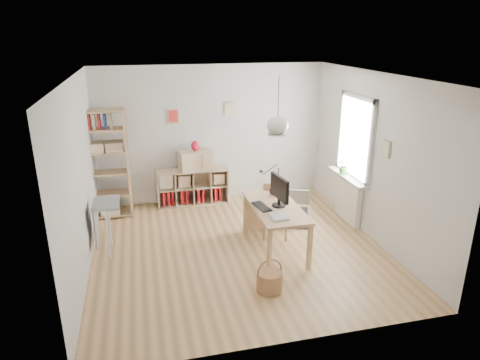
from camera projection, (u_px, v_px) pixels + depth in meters
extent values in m
plane|color=tan|center=(238.00, 248.00, 6.83)|extent=(4.50, 4.50, 0.00)
plane|color=white|center=(212.00, 134.00, 8.45)|extent=(4.50, 0.00, 4.50)
plane|color=white|center=(289.00, 234.00, 4.32)|extent=(4.50, 0.00, 4.50)
plane|color=white|center=(80.00, 180.00, 5.89)|extent=(0.00, 4.50, 4.50)
plane|color=white|center=(374.00, 158.00, 6.88)|extent=(0.00, 4.50, 4.50)
plane|color=white|center=(238.00, 76.00, 5.94)|extent=(4.50, 4.50, 0.00)
cylinder|color=black|center=(278.00, 100.00, 6.03)|extent=(0.01, 0.01, 0.68)
ellipsoid|color=white|center=(278.00, 126.00, 6.15)|extent=(0.32, 0.32, 0.27)
cube|color=white|center=(356.00, 138.00, 7.36)|extent=(0.03, 1.00, 1.30)
cube|color=silver|center=(371.00, 145.00, 6.86)|extent=(0.06, 0.08, 1.46)
cube|color=silver|center=(341.00, 131.00, 7.85)|extent=(0.06, 0.08, 1.46)
cube|color=silver|center=(359.00, 97.00, 7.13)|extent=(0.06, 1.16, 0.08)
cube|color=silver|center=(352.00, 175.00, 7.58)|extent=(0.06, 1.16, 0.08)
cube|color=white|center=(348.00, 200.00, 7.73)|extent=(0.10, 0.80, 0.80)
cube|color=silver|center=(348.00, 177.00, 7.58)|extent=(0.22, 1.20, 0.06)
cube|color=tan|center=(275.00, 207.00, 6.57)|extent=(0.70, 1.50, 0.04)
cube|color=tan|center=(269.00, 252.00, 5.99)|extent=(0.06, 0.06, 0.71)
cube|color=tan|center=(245.00, 213.00, 7.28)|extent=(0.06, 0.06, 0.71)
cube|color=tan|center=(309.00, 248.00, 6.12)|extent=(0.06, 0.06, 0.71)
cube|color=tan|center=(279.00, 210.00, 7.41)|extent=(0.06, 0.06, 0.71)
cube|color=#CCAE86|center=(193.00, 203.00, 8.60)|extent=(1.40, 0.38, 0.03)
cube|color=#CCAE86|center=(192.00, 170.00, 8.37)|extent=(1.40, 0.38, 0.03)
cube|color=#CCAE86|center=(158.00, 189.00, 8.34)|extent=(0.03, 0.38, 0.72)
cube|color=#CCAE86|center=(227.00, 184.00, 8.64)|extent=(0.03, 0.38, 0.72)
cube|color=#CCAE86|center=(192.00, 184.00, 8.65)|extent=(1.40, 0.02, 0.72)
cube|color=maroon|center=(164.00, 197.00, 8.44)|extent=(0.06, 0.26, 0.30)
cube|color=maroon|center=(168.00, 196.00, 8.46)|extent=(0.05, 0.26, 0.30)
cube|color=maroon|center=(172.00, 196.00, 8.47)|extent=(0.05, 0.26, 0.30)
cube|color=maroon|center=(182.00, 195.00, 8.51)|extent=(0.05, 0.26, 0.30)
cube|color=maroon|center=(186.00, 195.00, 8.53)|extent=(0.05, 0.26, 0.30)
cube|color=maroon|center=(198.00, 194.00, 8.58)|extent=(0.06, 0.26, 0.30)
cube|color=maroon|center=(202.00, 193.00, 8.60)|extent=(0.06, 0.26, 0.30)
cube|color=maroon|center=(215.00, 192.00, 8.66)|extent=(0.06, 0.26, 0.30)
cube|color=maroon|center=(219.00, 192.00, 8.68)|extent=(0.05, 0.26, 0.30)
cube|color=tan|center=(84.00, 166.00, 7.63)|extent=(0.04, 0.38, 2.00)
cube|color=tan|center=(128.00, 163.00, 7.79)|extent=(0.04, 0.38, 2.00)
cube|color=tan|center=(111.00, 213.00, 8.02)|extent=(0.76, 0.38, 0.03)
cube|color=tan|center=(109.00, 193.00, 7.89)|extent=(0.76, 0.38, 0.03)
cube|color=tan|center=(107.00, 173.00, 7.76)|extent=(0.76, 0.38, 0.03)
cube|color=tan|center=(105.00, 152.00, 7.63)|extent=(0.76, 0.38, 0.03)
cube|color=tan|center=(102.00, 130.00, 7.49)|extent=(0.76, 0.38, 0.03)
cube|color=tan|center=(100.00, 111.00, 7.38)|extent=(0.76, 0.38, 0.03)
cube|color=navy|center=(84.00, 122.00, 7.38)|extent=(0.04, 0.18, 0.26)
cube|color=maroon|center=(89.00, 122.00, 7.40)|extent=(0.04, 0.18, 0.26)
cube|color=beige|center=(94.00, 122.00, 7.42)|extent=(0.04, 0.18, 0.26)
cube|color=maroon|center=(99.00, 122.00, 7.44)|extent=(0.04, 0.18, 0.26)
cube|color=navy|center=(105.00, 121.00, 7.46)|extent=(0.04, 0.18, 0.26)
cube|color=beige|center=(111.00, 121.00, 7.48)|extent=(0.04, 0.18, 0.26)
cube|color=gray|center=(106.00, 203.00, 6.45)|extent=(0.40, 0.55, 0.04)
cylinder|color=white|center=(108.00, 235.00, 6.39)|extent=(0.03, 0.03, 0.82)
cylinder|color=white|center=(110.00, 222.00, 6.79)|extent=(0.03, 0.03, 0.82)
cube|color=gray|center=(96.00, 224.00, 6.52)|extent=(0.02, 0.50, 0.62)
cube|color=gray|center=(275.00, 211.00, 7.11)|extent=(0.54, 0.54, 0.06)
cube|color=tan|center=(264.00, 229.00, 7.03)|extent=(0.04, 0.04, 0.43)
cube|color=tan|center=(264.00, 219.00, 7.37)|extent=(0.04, 0.04, 0.43)
cube|color=tan|center=(286.00, 229.00, 7.00)|extent=(0.04, 0.04, 0.43)
cube|color=tan|center=(286.00, 220.00, 7.35)|extent=(0.04, 0.04, 0.43)
cube|color=tan|center=(276.00, 194.00, 7.21)|extent=(0.42, 0.16, 0.39)
cylinder|color=#9A6D45|center=(269.00, 281.00, 5.68)|extent=(0.34, 0.34, 0.28)
torus|color=#9A6D45|center=(270.00, 271.00, 5.63)|extent=(0.35, 0.06, 0.35)
cube|color=#AFAFAB|center=(293.00, 223.00, 7.70)|extent=(0.64, 0.55, 0.02)
cube|color=#AFAFAB|center=(279.00, 216.00, 7.70)|extent=(0.16, 0.35, 0.28)
cube|color=#AFAFAB|center=(308.00, 218.00, 7.62)|extent=(0.16, 0.35, 0.28)
cube|color=#AFAFAB|center=(293.00, 221.00, 7.49)|extent=(0.50, 0.22, 0.28)
cube|color=#AFAFAB|center=(294.00, 213.00, 7.82)|extent=(0.50, 0.22, 0.28)
cube|color=#AFAFAB|center=(295.00, 197.00, 7.88)|extent=(0.56, 0.37, 0.34)
sphere|color=gold|center=(286.00, 214.00, 7.60)|extent=(0.12, 0.12, 0.12)
sphere|color=#1C86C8|center=(299.00, 213.00, 7.66)|extent=(0.12, 0.12, 0.12)
sphere|color=red|center=(292.00, 214.00, 7.62)|extent=(0.12, 0.12, 0.12)
sphere|color=#378631|center=(302.00, 216.00, 7.54)|extent=(0.12, 0.12, 0.12)
cylinder|color=black|center=(279.00, 205.00, 6.56)|extent=(0.22, 0.22, 0.02)
cylinder|color=black|center=(279.00, 202.00, 6.54)|extent=(0.05, 0.05, 0.10)
cube|color=black|center=(279.00, 188.00, 6.46)|extent=(0.12, 0.55, 0.36)
cube|color=black|center=(262.00, 207.00, 6.50)|extent=(0.23, 0.43, 0.02)
cylinder|color=black|center=(278.00, 188.00, 7.23)|extent=(0.05, 0.05, 0.04)
cylinder|color=black|center=(278.00, 178.00, 7.17)|extent=(0.01, 0.01, 0.36)
cone|color=black|center=(262.00, 172.00, 6.98)|extent=(0.09, 0.06, 0.08)
sphere|color=#510A18|center=(274.00, 191.00, 6.95)|extent=(0.16, 0.16, 0.16)
cube|color=silver|center=(278.00, 216.00, 6.15)|extent=(0.24, 0.30, 0.03)
cube|color=#CCAE86|center=(196.00, 160.00, 8.32)|extent=(0.70, 0.43, 0.37)
ellipsoid|color=maroon|center=(195.00, 146.00, 8.23)|extent=(0.16, 0.16, 0.20)
imported|color=#3C732B|center=(344.00, 166.00, 7.65)|extent=(0.33, 0.31, 0.29)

